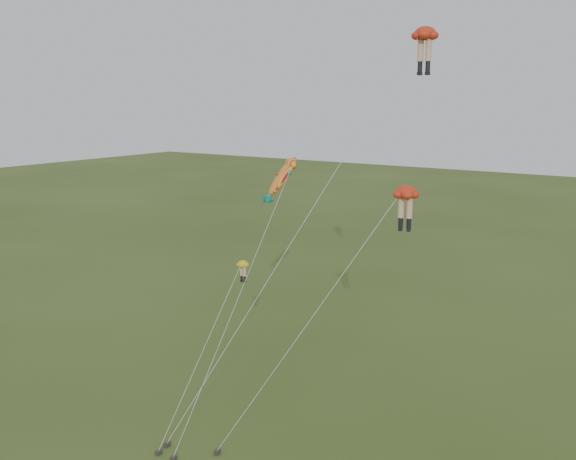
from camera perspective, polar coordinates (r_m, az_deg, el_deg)
The scene contains 5 objects.
ground at distance 39.80m, azimuth -6.86°, elevation -18.26°, with size 300.00×300.00×0.00m, color #334719.
legs_kite_red_high at distance 41.76m, azimuth 11.86°, elevation 16.09°, with size 9.81×15.56×24.11m.
legs_kite_red_mid at distance 37.06m, azimuth 10.22°, elevation 2.77°, with size 8.21×9.69×14.96m.
legs_kite_yellow at distance 41.13m, azimuth -4.47°, elevation -4.11°, with size 0.86×8.86×9.57m.
fish_kite at distance 45.20m, azimuth -0.53°, elevation 4.67°, with size 3.20×15.47×15.96m.
Camera 1 is at (22.94, -25.80, 19.80)m, focal length 40.00 mm.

